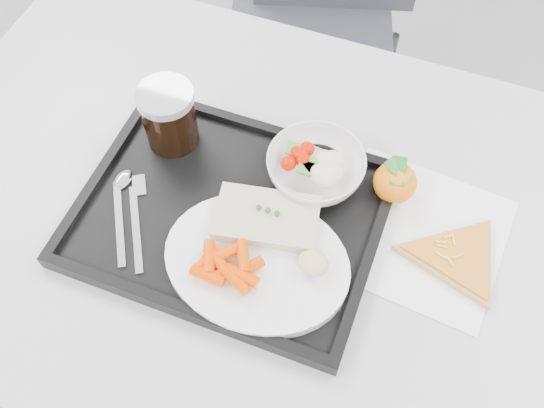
{
  "coord_description": "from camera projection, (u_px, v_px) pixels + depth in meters",
  "views": [
    {
      "loc": [
        0.18,
        -0.15,
        1.55
      ],
      "look_at": [
        0.01,
        0.3,
        0.77
      ],
      "focal_mm": 40.0,
      "sensor_mm": 36.0,
      "label": 1
    }
  ],
  "objects": [
    {
      "name": "table",
      "position": [
        266.0,
        230.0,
        0.99
      ],
      "size": [
        1.2,
        0.8,
        0.75
      ],
      "color": "#B6B6B8",
      "rests_on": "ground"
    },
    {
      "name": "chair",
      "position": [
        321.0,
        10.0,
        1.49
      ],
      "size": [
        0.52,
        0.53,
        0.93
      ],
      "color": "#323239",
      "rests_on": "ground"
    },
    {
      "name": "tray",
      "position": [
        230.0,
        215.0,
        0.92
      ],
      "size": [
        0.45,
        0.35,
        0.03
      ],
      "color": "black",
      "rests_on": "table"
    },
    {
      "name": "dinner_plate",
      "position": [
        257.0,
        262.0,
        0.86
      ],
      "size": [
        0.27,
        0.27,
        0.02
      ],
      "color": "white",
      "rests_on": "tray"
    },
    {
      "name": "fish_fillet",
      "position": [
        267.0,
        218.0,
        0.88
      ],
      "size": [
        0.16,
        0.12,
        0.03
      ],
      "color": "beige",
      "rests_on": "dinner_plate"
    },
    {
      "name": "bread_roll",
      "position": [
        313.0,
        263.0,
        0.83
      ],
      "size": [
        0.05,
        0.04,
        0.03
      ],
      "color": "tan",
      "rests_on": "dinner_plate"
    },
    {
      "name": "salad_bowl",
      "position": [
        316.0,
        168.0,
        0.93
      ],
      "size": [
        0.15,
        0.15,
        0.05
      ],
      "color": "white",
      "rests_on": "tray"
    },
    {
      "name": "cola_glass",
      "position": [
        169.0,
        116.0,
        0.94
      ],
      "size": [
        0.09,
        0.09,
        0.11
      ],
      "color": "black",
      "rests_on": "tray"
    },
    {
      "name": "cutlery",
      "position": [
        127.0,
        206.0,
        0.92
      ],
      "size": [
        0.13,
        0.16,
        0.01
      ],
      "color": "silver",
      "rests_on": "tray"
    },
    {
      "name": "napkin",
      "position": [
        417.0,
        234.0,
        0.91
      ],
      "size": [
        0.27,
        0.26,
        0.0
      ],
      "color": "white",
      "rests_on": "table"
    },
    {
      "name": "tangerine",
      "position": [
        395.0,
        182.0,
        0.92
      ],
      "size": [
        0.08,
        0.08,
        0.07
      ],
      "color": "orange",
      "rests_on": "napkin"
    },
    {
      "name": "pizza_slice",
      "position": [
        457.0,
        258.0,
        0.88
      ],
      "size": [
        0.22,
        0.22,
        0.02
      ],
      "color": "tan",
      "rests_on": "napkin"
    },
    {
      "name": "carrot_pile",
      "position": [
        225.0,
        266.0,
        0.83
      ],
      "size": [
        0.1,
        0.08,
        0.03
      ],
      "color": "#EF4100",
      "rests_on": "dinner_plate"
    },
    {
      "name": "salad_contents",
      "position": [
        318.0,
        165.0,
        0.92
      ],
      "size": [
        0.1,
        0.07,
        0.03
      ],
      "color": "#CA1100",
      "rests_on": "salad_bowl"
    }
  ]
}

